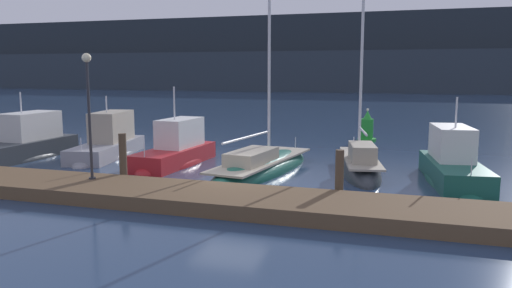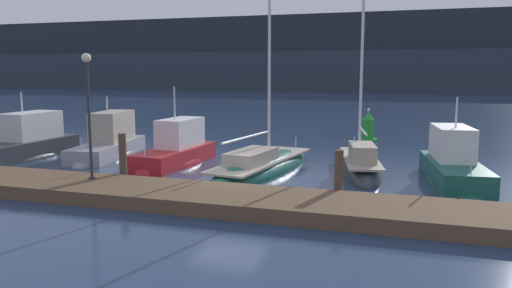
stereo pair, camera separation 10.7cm
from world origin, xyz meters
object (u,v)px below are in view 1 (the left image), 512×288
(dock_lamppost, at_px, (88,97))
(motorboat_berth_2, at_px, (108,148))
(sailboat_berth_5, at_px, (360,169))
(motorboat_berth_6, at_px, (453,171))
(channel_buoy, at_px, (367,129))
(motorboat_berth_3, at_px, (175,157))
(motorboat_berth_1, at_px, (24,149))
(sailboat_berth_4, at_px, (262,169))

(dock_lamppost, bearing_deg, motorboat_berth_2, 119.58)
(motorboat_berth_2, bearing_deg, dock_lamppost, -60.42)
(sailboat_berth_5, relative_size, motorboat_berth_6, 1.59)
(channel_buoy, bearing_deg, motorboat_berth_2, -141.59)
(motorboat_berth_3, bearing_deg, channel_buoy, 53.62)
(motorboat_berth_3, distance_m, dock_lamppost, 6.34)
(motorboat_berth_3, height_order, sailboat_berth_5, sailboat_berth_5)
(sailboat_berth_5, height_order, channel_buoy, sailboat_berth_5)
(motorboat_berth_3, xyz_separation_m, dock_lamppost, (-0.47, -5.56, 3.01))
(motorboat_berth_3, bearing_deg, motorboat_berth_1, -174.92)
(sailboat_berth_5, bearing_deg, sailboat_berth_4, -163.81)
(channel_buoy, xyz_separation_m, dock_lamppost, (-8.14, -15.97, 2.61))
(motorboat_berth_3, distance_m, sailboat_berth_5, 8.25)
(motorboat_berth_6, height_order, dock_lamppost, dock_lamppost)
(channel_buoy, height_order, dock_lamppost, dock_lamppost)
(motorboat_berth_2, height_order, sailboat_berth_5, sailboat_berth_5)
(motorboat_berth_1, distance_m, dock_lamppost, 9.30)
(motorboat_berth_1, distance_m, channel_buoy, 19.07)
(motorboat_berth_1, bearing_deg, motorboat_berth_2, 25.06)
(motorboat_berth_1, bearing_deg, sailboat_berth_4, 1.09)
(motorboat_berth_1, height_order, sailboat_berth_4, sailboat_berth_4)
(motorboat_berth_6, distance_m, channel_buoy, 11.34)
(sailboat_berth_4, bearing_deg, motorboat_berth_1, -178.91)
(motorboat_berth_1, xyz_separation_m, motorboat_berth_3, (7.83, 0.70, -0.09))
(motorboat_berth_6, xyz_separation_m, channel_buoy, (-4.14, 10.55, 0.31))
(sailboat_berth_4, distance_m, sailboat_berth_5, 4.13)
(sailboat_berth_4, bearing_deg, motorboat_berth_6, 2.46)
(motorboat_berth_2, height_order, motorboat_berth_3, motorboat_berth_3)
(motorboat_berth_2, height_order, channel_buoy, motorboat_berth_2)
(motorboat_berth_1, distance_m, motorboat_berth_6, 19.65)
(motorboat_berth_2, distance_m, sailboat_berth_5, 12.42)
(motorboat_berth_2, height_order, dock_lamppost, dock_lamppost)
(sailboat_berth_4, bearing_deg, sailboat_berth_5, 16.19)
(motorboat_berth_1, height_order, motorboat_berth_3, motorboat_berth_3)
(motorboat_berth_2, xyz_separation_m, motorboat_berth_3, (4.19, -1.00, -0.07))
(motorboat_berth_1, height_order, motorboat_berth_2, motorboat_berth_1)
(motorboat_berth_1, relative_size, dock_lamppost, 1.49)
(motorboat_berth_2, distance_m, channel_buoy, 15.15)
(sailboat_berth_4, bearing_deg, channel_buoy, 72.55)
(motorboat_berth_6, bearing_deg, motorboat_berth_2, 175.91)
(motorboat_berth_6, bearing_deg, sailboat_berth_5, 167.01)
(motorboat_berth_3, height_order, channel_buoy, motorboat_berth_3)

